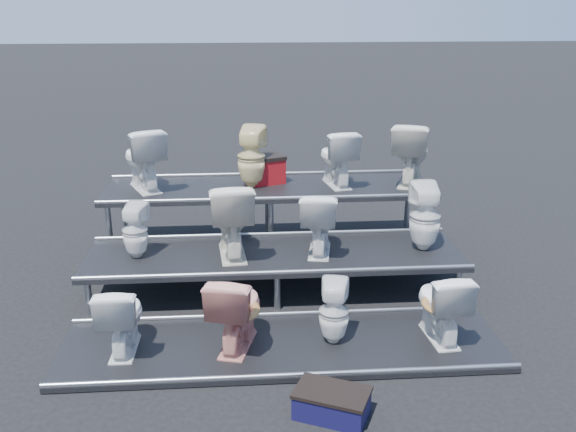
{
  "coord_description": "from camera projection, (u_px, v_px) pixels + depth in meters",
  "views": [
    {
      "loc": [
        -0.35,
        -6.68,
        3.22
      ],
      "look_at": [
        0.16,
        0.1,
        0.86
      ],
      "focal_mm": 40.0,
      "sensor_mm": 36.0,
      "label": 1
    }
  ],
  "objects": [
    {
      "name": "tier_mid",
      "position": [
        275.0,
        271.0,
        7.3
      ],
      "size": [
        4.2,
        1.2,
        0.46
      ],
      "primitive_type": "cube",
      "color": "black",
      "rests_on": "ground"
    },
    {
      "name": "red_crate",
      "position": [
        265.0,
        171.0,
        8.43
      ],
      "size": [
        0.54,
        0.49,
        0.32
      ],
      "primitive_type": "cube",
      "rotation": [
        0.0,
        0.0,
        0.37
      ],
      "color": "maroon",
      "rests_on": "tier_back"
    },
    {
      "name": "ground",
      "position": [
        275.0,
        290.0,
        7.37
      ],
      "size": [
        80.0,
        80.0,
        0.0
      ],
      "primitive_type": "plane",
      "color": "black",
      "rests_on": "ground"
    },
    {
      "name": "toilet_6",
      "position": [
        319.0,
        221.0,
        7.14
      ],
      "size": [
        0.52,
        0.77,
        0.72
      ],
      "primitive_type": "imported",
      "rotation": [
        0.0,
        0.0,
        2.97
      ],
      "color": "white",
      "rests_on": "tier_mid"
    },
    {
      "name": "step_stool",
      "position": [
        332.0,
        405.0,
        5.14
      ],
      "size": [
        0.66,
        0.55,
        0.2
      ],
      "primitive_type": "cube",
      "rotation": [
        0.0,
        0.0,
        -0.43
      ],
      "color": "black",
      "rests_on": "ground"
    },
    {
      "name": "toilet_1",
      "position": [
        236.0,
        309.0,
        5.98
      ],
      "size": [
        0.61,
        0.83,
        0.76
      ],
      "primitive_type": "imported",
      "rotation": [
        0.0,
        0.0,
        2.87
      ],
      "color": "#DD8C7C",
      "rests_on": "tier_front"
    },
    {
      "name": "tier_front",
      "position": [
        282.0,
        346.0,
        6.14
      ],
      "size": [
        4.2,
        1.2,
        0.06
      ],
      "primitive_type": "cube",
      "color": "black",
      "rests_on": "ground"
    },
    {
      "name": "toilet_11",
      "position": [
        411.0,
        153.0,
        8.32
      ],
      "size": [
        0.71,
        0.91,
        0.82
      ],
      "primitive_type": "imported",
      "rotation": [
        0.0,
        0.0,
        2.78
      ],
      "color": "silver",
      "rests_on": "tier_back"
    },
    {
      "name": "toilet_5",
      "position": [
        231.0,
        218.0,
        7.05
      ],
      "size": [
        0.55,
        0.88,
        0.86
      ],
      "primitive_type": "imported",
      "rotation": [
        0.0,
        0.0,
        3.23
      ],
      "color": "silver",
      "rests_on": "tier_mid"
    },
    {
      "name": "toilet_2",
      "position": [
        334.0,
        312.0,
        6.06
      ],
      "size": [
        0.34,
        0.34,
        0.63
      ],
      "primitive_type": "imported",
      "rotation": [
        0.0,
        0.0,
        2.94
      ],
      "color": "white",
      "rests_on": "tier_front"
    },
    {
      "name": "toilet_0",
      "position": [
        122.0,
        317.0,
        5.91
      ],
      "size": [
        0.4,
        0.68,
        0.68
      ],
      "primitive_type": "imported",
      "rotation": [
        0.0,
        0.0,
        3.12
      ],
      "color": "white",
      "rests_on": "tier_front"
    },
    {
      "name": "toilet_7",
      "position": [
        425.0,
        216.0,
        7.22
      ],
      "size": [
        0.35,
        0.36,
        0.78
      ],
      "primitive_type": "imported",
      "rotation": [
        0.0,
        0.0,
        3.15
      ],
      "color": "white",
      "rests_on": "tier_mid"
    },
    {
      "name": "toilet_3",
      "position": [
        441.0,
        304.0,
        6.12
      ],
      "size": [
        0.46,
        0.73,
        0.72
      ],
      "primitive_type": "imported",
      "rotation": [
        0.0,
        0.0,
        3.23
      ],
      "color": "white",
      "rests_on": "tier_front"
    },
    {
      "name": "toilet_4",
      "position": [
        135.0,
        231.0,
        7.01
      ],
      "size": [
        0.34,
        0.35,
        0.62
      ],
      "primitive_type": "imported",
      "rotation": [
        0.0,
        0.0,
        2.87
      ],
      "color": "white",
      "rests_on": "tier_mid"
    },
    {
      "name": "tier_back",
      "position": [
        269.0,
        217.0,
        8.46
      ],
      "size": [
        4.2,
        1.2,
        0.86
      ],
      "primitive_type": "cube",
      "color": "black",
      "rests_on": "ground"
    },
    {
      "name": "toilet_8",
      "position": [
        143.0,
        159.0,
        8.07
      ],
      "size": [
        0.72,
        0.89,
        0.8
      ],
      "primitive_type": "imported",
      "rotation": [
        0.0,
        0.0,
        3.56
      ],
      "color": "white",
      "rests_on": "tier_back"
    },
    {
      "name": "toilet_10",
      "position": [
        337.0,
        157.0,
        8.26
      ],
      "size": [
        0.53,
        0.78,
        0.73
      ],
      "primitive_type": "imported",
      "rotation": [
        0.0,
        0.0,
        3.32
      ],
      "color": "white",
      "rests_on": "tier_back"
    },
    {
      "name": "toilet_9",
      "position": [
        251.0,
        157.0,
        8.17
      ],
      "size": [
        0.44,
        0.45,
        0.79
      ],
      "primitive_type": "imported",
      "rotation": [
        0.0,
        0.0,
        2.86
      ],
      "color": "beige",
      "rests_on": "tier_back"
    }
  ]
}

